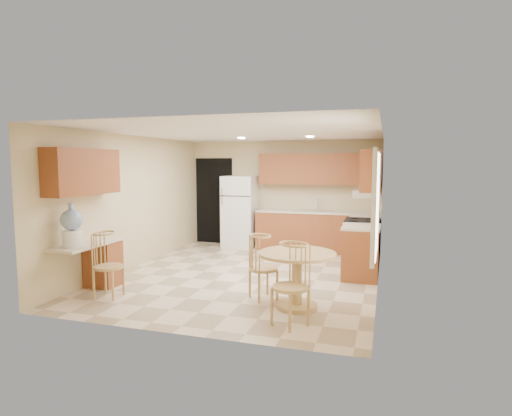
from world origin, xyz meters
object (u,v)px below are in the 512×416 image
(chair_table_b, at_px, (289,279))
(chair_desk, at_px, (104,260))
(refrigerator, at_px, (240,212))
(dining_table, at_px, (297,272))
(chair_table_a, at_px, (262,262))
(water_crock, at_px, (72,227))
(stove, at_px, (362,243))

(chair_table_b, relative_size, chair_desk, 1.04)
(refrigerator, distance_m, dining_table, 4.43)
(chair_table_b, bearing_deg, dining_table, -53.30)
(dining_table, height_order, chair_table_a, chair_table_a)
(chair_desk, bearing_deg, chair_table_a, 100.35)
(refrigerator, xyz_separation_m, chair_table_b, (2.21, -4.60, -0.23))
(chair_desk, bearing_deg, chair_table_b, 78.96)
(chair_table_a, distance_m, water_crock, 2.79)
(refrigerator, height_order, chair_table_a, refrigerator)
(refrigerator, xyz_separation_m, dining_table, (2.16, -3.85, -0.33))
(stove, distance_m, dining_table, 2.73)
(dining_table, bearing_deg, refrigerator, 119.29)
(stove, relative_size, chair_table_b, 1.09)
(stove, bearing_deg, chair_table_a, -117.07)
(chair_table_b, bearing_deg, stove, -68.24)
(stove, relative_size, dining_table, 1.04)
(dining_table, distance_m, water_crock, 3.30)
(refrigerator, relative_size, dining_table, 1.60)
(chair_table_a, height_order, chair_table_b, chair_table_b)
(stove, height_order, dining_table, stove)
(chair_table_b, bearing_deg, refrigerator, -31.45)
(stove, xyz_separation_m, chair_desk, (-3.47, -3.07, 0.12))
(dining_table, bearing_deg, stove, 74.84)
(stove, xyz_separation_m, dining_table, (-0.71, -2.63, 0.04))
(chair_desk, height_order, water_crock, water_crock)
(dining_table, relative_size, water_crock, 1.65)
(chair_table_b, distance_m, chair_desk, 2.83)
(chair_table_a, height_order, chair_desk, chair_desk)
(refrigerator, xyz_separation_m, stove, (2.88, -1.22, -0.37))
(dining_table, height_order, water_crock, water_crock)
(stove, bearing_deg, refrigerator, 157.01)
(dining_table, bearing_deg, water_crock, -170.45)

